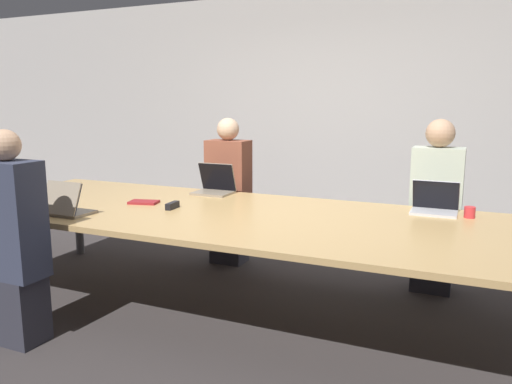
# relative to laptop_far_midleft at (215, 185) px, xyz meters

# --- Properties ---
(ground_plane) EXTENTS (24.00, 24.00, 0.00)m
(ground_plane) POSITION_rel_laptop_far_midleft_xyz_m (0.54, -0.64, -0.83)
(ground_plane) COLOR #383333
(curtain_wall) EXTENTS (12.00, 0.06, 2.80)m
(curtain_wall) POSITION_rel_laptop_far_midleft_xyz_m (0.54, 1.80, 0.57)
(curtain_wall) COLOR #BCB7B2
(curtain_wall) RESTS_ON ground_plane
(conference_table) EXTENTS (4.63, 1.59, 0.75)m
(conference_table) POSITION_rel_laptop_far_midleft_xyz_m (0.54, -0.64, -0.12)
(conference_table) COLOR tan
(conference_table) RESTS_ON ground_plane
(laptop_far_midleft) EXTENTS (0.34, 0.27, 0.27)m
(laptop_far_midleft) POSITION_rel_laptop_far_midleft_xyz_m (0.00, 0.00, 0.00)
(laptop_far_midleft) COLOR gray
(laptop_far_midleft) RESTS_ON conference_table
(person_far_midleft) EXTENTS (0.40, 0.24, 1.42)m
(person_far_midleft) POSITION_rel_laptop_far_midleft_xyz_m (-0.04, 0.36, -0.14)
(person_far_midleft) COLOR #2D2D38
(person_far_midleft) RESTS_ON ground_plane
(laptop_near_left) EXTENTS (0.31, 0.25, 0.25)m
(laptop_near_left) POSITION_rel_laptop_far_midleft_xyz_m (-0.57, -1.21, -0.01)
(laptop_near_left) COLOR gray
(laptop_near_left) RESTS_ON conference_table
(person_near_left) EXTENTS (0.40, 0.24, 1.40)m
(person_near_left) POSITION_rel_laptop_far_midleft_xyz_m (-0.56, -1.69, -0.15)
(person_near_left) COLOR #2D2D38
(person_near_left) RESTS_ON ground_plane
(cup_near_left) EXTENTS (0.09, 0.09, 0.10)m
(cup_near_left) POSITION_rel_laptop_far_midleft_xyz_m (-0.82, -1.12, -0.03)
(cup_near_left) COLOR #232328
(cup_near_left) RESTS_ON conference_table
(laptop_far_right) EXTENTS (0.33, 0.25, 0.24)m
(laptop_far_right) POSITION_rel_laptop_far_midleft_xyz_m (1.87, -0.05, -0.01)
(laptop_far_right) COLOR silver
(laptop_far_right) RESTS_ON conference_table
(person_far_right) EXTENTS (0.40, 0.24, 1.43)m
(person_far_right) POSITION_rel_laptop_far_midleft_xyz_m (1.85, 0.37, -0.13)
(person_far_right) COLOR #2D2D38
(person_far_right) RESTS_ON ground_plane
(cup_far_right) EXTENTS (0.08, 0.08, 0.08)m
(cup_far_right) POSITION_rel_laptop_far_midleft_xyz_m (2.11, -0.11, -0.04)
(cup_far_right) COLOR red
(cup_far_right) RESTS_ON conference_table
(stapler) EXTENTS (0.05, 0.15, 0.05)m
(stapler) POSITION_rel_laptop_far_midleft_xyz_m (0.01, -0.71, -0.05)
(stapler) COLOR black
(stapler) RESTS_ON conference_table
(notebook) EXTENTS (0.25, 0.19, 0.02)m
(notebook) POSITION_rel_laptop_far_midleft_xyz_m (-0.31, -0.63, -0.07)
(notebook) COLOR maroon
(notebook) RESTS_ON conference_table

